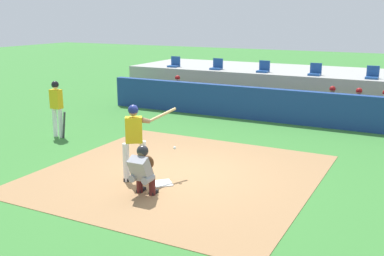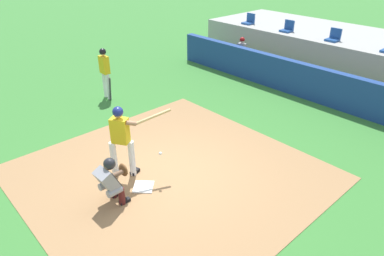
{
  "view_description": "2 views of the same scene",
  "coord_description": "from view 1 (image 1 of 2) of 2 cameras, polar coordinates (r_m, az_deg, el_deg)",
  "views": [
    {
      "loc": [
        5.16,
        -9.26,
        3.79
      ],
      "look_at": [
        0.0,
        0.7,
        1.0
      ],
      "focal_mm": 42.91,
      "sensor_mm": 36.0,
      "label": 1
    },
    {
      "loc": [
        5.46,
        -4.3,
        4.98
      ],
      "look_at": [
        0.0,
        0.7,
        1.0
      ],
      "focal_mm": 32.86,
      "sensor_mm": 36.0,
      "label": 2
    }
  ],
  "objects": [
    {
      "name": "ground_plane",
      "position": [
        11.26,
        -1.65,
        -5.71
      ],
      "size": [
        80.0,
        80.0,
        0.0
      ],
      "primitive_type": "plane",
      "color": "#387A33"
    },
    {
      "name": "dirt_infield",
      "position": [
        11.26,
        -1.65,
        -5.68
      ],
      "size": [
        6.4,
        6.4,
        0.01
      ],
      "primitive_type": "cube",
      "color": "#9E754C",
      "rests_on": "ground"
    },
    {
      "name": "home_plate",
      "position": [
        10.6,
        -3.76,
        -6.87
      ],
      "size": [
        0.62,
        0.62,
        0.02
      ],
      "primitive_type": "cube",
      "rotation": [
        0.0,
        0.0,
        0.79
      ],
      "color": "white",
      "rests_on": "dirt_infield"
    },
    {
      "name": "batter_at_plate",
      "position": [
        10.63,
        -7.07,
        -1.16
      ],
      "size": [
        0.76,
        1.33,
        1.8
      ],
      "color": "silver",
      "rests_on": "ground"
    },
    {
      "name": "catcher_crouched",
      "position": [
        9.81,
        -6.14,
        -5.03
      ],
      "size": [
        0.49,
        1.58,
        1.13
      ],
      "color": "gray",
      "rests_on": "ground"
    },
    {
      "name": "on_deck_batter",
      "position": [
        14.96,
        -16.46,
        2.73
      ],
      "size": [
        0.58,
        0.23,
        1.79
      ],
      "color": "silver",
      "rests_on": "ground"
    },
    {
      "name": "dugout_wall",
      "position": [
        16.89,
        9.1,
        2.91
      ],
      "size": [
        13.0,
        0.3,
        1.2
      ],
      "primitive_type": "cube",
      "color": "navy",
      "rests_on": "ground"
    },
    {
      "name": "dugout_bench",
      "position": [
        17.9,
        10.07,
        2.26
      ],
      "size": [
        11.8,
        0.44,
        0.45
      ],
      "primitive_type": "cube",
      "color": "olive",
      "rests_on": "ground"
    },
    {
      "name": "dugout_player_0",
      "position": [
        19.31,
        -1.98,
        4.68
      ],
      "size": [
        0.49,
        0.7,
        1.3
      ],
      "color": "#939399",
      "rests_on": "ground"
    },
    {
      "name": "dugout_player_1",
      "position": [
        17.16,
        16.87,
        2.9
      ],
      "size": [
        0.49,
        0.7,
        1.3
      ],
      "color": "#939399",
      "rests_on": "ground"
    },
    {
      "name": "dugout_player_2",
      "position": [
        17.02,
        19.86,
        2.59
      ],
      "size": [
        0.49,
        0.7,
        1.3
      ],
      "color": "#939399",
      "rests_on": "ground"
    },
    {
      "name": "dugout_player_3",
      "position": [
        16.94,
        22.75,
        2.27
      ],
      "size": [
        0.49,
        0.7,
        1.3
      ],
      "color": "#939399",
      "rests_on": "ground"
    },
    {
      "name": "stands_platform",
      "position": [
        21.04,
        12.94,
        5.17
      ],
      "size": [
        15.0,
        4.4,
        1.4
      ],
      "primitive_type": "cube",
      "color": "#9E9E99",
      "rests_on": "ground"
    },
    {
      "name": "stadium_seat_0",
      "position": [
        21.55,
        -2.2,
        7.96
      ],
      "size": [
        0.46,
        0.46,
        0.48
      ],
      "color": "#1E478C",
      "rests_on": "stands_platform"
    },
    {
      "name": "stadium_seat_1",
      "position": [
        20.57,
        3.11,
        7.66
      ],
      "size": [
        0.46,
        0.46,
        0.48
      ],
      "color": "#1E478C",
      "rests_on": "stands_platform"
    },
    {
      "name": "stadium_seat_2",
      "position": [
        19.79,
        8.88,
        7.26
      ],
      "size": [
        0.46,
        0.46,
        0.48
      ],
      "color": "#1E478C",
      "rests_on": "stands_platform"
    },
    {
      "name": "stadium_seat_3",
      "position": [
        19.21,
        15.05,
        6.76
      ],
      "size": [
        0.46,
        0.46,
        0.48
      ],
      "color": "#1E478C",
      "rests_on": "stands_platform"
    },
    {
      "name": "stadium_seat_4",
      "position": [
        18.87,
        21.5,
        6.14
      ],
      "size": [
        0.46,
        0.46,
        0.48
      ],
      "color": "#1E478C",
      "rests_on": "stands_platform"
    }
  ]
}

